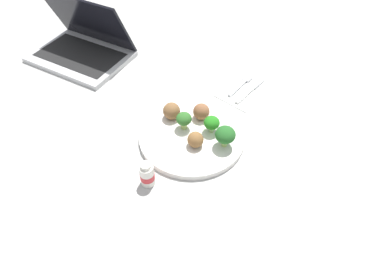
# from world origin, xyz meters

# --- Properties ---
(ground_plane) EXTENTS (4.00, 4.00, 0.00)m
(ground_plane) POSITION_xyz_m (0.00, 0.00, 0.00)
(ground_plane) COLOR #B2B2AD
(plate) EXTENTS (0.28, 0.28, 0.02)m
(plate) POSITION_xyz_m (0.00, 0.00, 0.01)
(plate) COLOR white
(plate) RESTS_ON ground_plane
(broccoli_floret_mid_right) EXTENTS (0.04, 0.04, 0.05)m
(broccoli_floret_mid_right) POSITION_xyz_m (-0.00, 0.03, 0.05)
(broccoli_floret_mid_right) COLOR #AAC666
(broccoli_floret_mid_right) RESTS_ON plate
(broccoli_floret_front_left) EXTENTS (0.05, 0.05, 0.06)m
(broccoli_floret_front_left) POSITION_xyz_m (0.03, -0.09, 0.05)
(broccoli_floret_front_left) COLOR #AACA69
(broccoli_floret_front_left) RESTS_ON plate
(broccoli_floret_near_rim) EXTENTS (0.04, 0.04, 0.05)m
(broccoli_floret_near_rim) POSITION_xyz_m (0.04, -0.03, 0.05)
(broccoli_floret_near_rim) COLOR #A7C484
(broccoli_floret_near_rim) RESTS_ON plate
(meatball_front_right) EXTENTS (0.05, 0.05, 0.05)m
(meatball_front_right) POSITION_xyz_m (0.01, 0.08, 0.04)
(meatball_front_right) COLOR brown
(meatball_front_right) RESTS_ON plate
(meatball_back_left) EXTENTS (0.05, 0.05, 0.05)m
(meatball_back_left) POSITION_xyz_m (0.06, 0.02, 0.04)
(meatball_back_left) COLOR brown
(meatball_back_left) RESTS_ON plate
(meatball_center) EXTENTS (0.04, 0.04, 0.04)m
(meatball_center) POSITION_xyz_m (-0.02, -0.03, 0.04)
(meatball_center) COLOR brown
(meatball_center) RESTS_ON plate
(napkin) EXTENTS (0.18, 0.13, 0.01)m
(napkin) POSITION_xyz_m (0.26, 0.02, 0.00)
(napkin) COLOR white
(napkin) RESTS_ON ground_plane
(fork) EXTENTS (0.12, 0.03, 0.01)m
(fork) POSITION_xyz_m (0.26, 0.04, 0.01)
(fork) COLOR silver
(fork) RESTS_ON napkin
(knife) EXTENTS (0.15, 0.02, 0.01)m
(knife) POSITION_xyz_m (0.26, 0.00, 0.01)
(knife) COLOR white
(knife) RESTS_ON napkin
(yogurt_bottle) EXTENTS (0.03, 0.03, 0.07)m
(yogurt_bottle) POSITION_xyz_m (-0.18, -0.03, 0.03)
(yogurt_bottle) COLOR white
(yogurt_bottle) RESTS_ON ground_plane
(laptop) EXTENTS (0.30, 0.37, 0.20)m
(laptop) POSITION_xyz_m (0.02, 0.53, 0.04)
(laptop) COLOR beige
(laptop) RESTS_ON ground_plane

